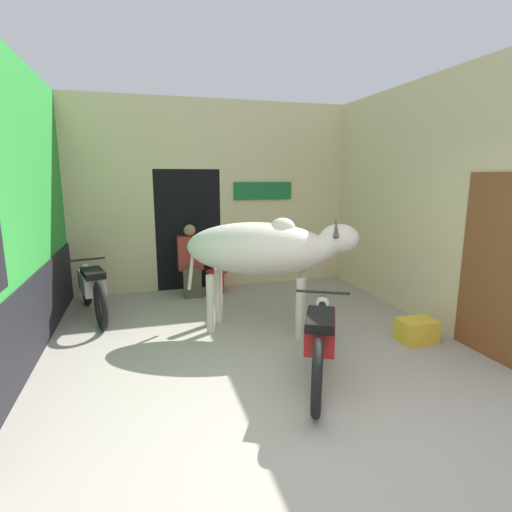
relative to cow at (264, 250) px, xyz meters
name	(u,v)px	position (x,y,z in m)	size (l,w,h in m)	color
ground_plane	(321,439)	(-0.22, -2.28, -1.09)	(30.00, 30.00, 0.00)	#9E9389
wall_left_shopfront	(15,215)	(-2.78, 0.00, 0.51)	(0.25, 4.57, 3.32)	green
wall_back_with_doorway	(203,208)	(-0.40, 2.55, 0.35)	(4.95, 0.93, 3.32)	beige
wall_right_with_door	(424,204)	(2.34, -0.04, 0.55)	(0.22, 4.57, 3.32)	beige
cow	(264,250)	(0.00, 0.00, 0.00)	(2.21, 1.45, 1.51)	beige
motorcycle_near	(320,337)	(0.16, -1.40, -0.65)	(0.95, 1.74, 0.79)	black
motorcycle_far	(92,287)	(-2.23, 1.21, -0.65)	(0.70, 1.85, 0.77)	black
shopkeeper_seated	(191,260)	(-0.72, 1.85, -0.46)	(0.42, 0.33, 1.22)	brown
plastic_stool	(217,281)	(-0.29, 1.87, -0.88)	(0.38, 0.38, 0.40)	red
crate	(417,330)	(1.72, -0.87, -0.95)	(0.44, 0.32, 0.28)	gold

